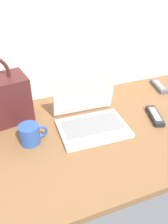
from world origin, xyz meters
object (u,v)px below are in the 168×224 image
Objects in this scene: coffee_mug at (30,134)px; remote_control_far at (159,86)px; remote_control_near at (155,116)px; laptop at (90,117)px.

remote_control_far is at bearing 14.65° from coffee_mug.
remote_control_near is at bearing -129.53° from remote_control_far.
coffee_mug is at bearing -175.38° from laptop.
remote_control_near is at bearing -11.47° from laptop.
laptop reaches higher than remote_control_near.
coffee_mug is at bearing -165.35° from remote_control_far.
remote_control_far is (0.21, 0.25, 0.00)m from remote_control_near.
laptop is 1.92× the size of remote_control_far.
remote_control_near is 1.00× the size of remote_control_far.
remote_control_near is (0.32, -0.07, -0.03)m from laptop.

